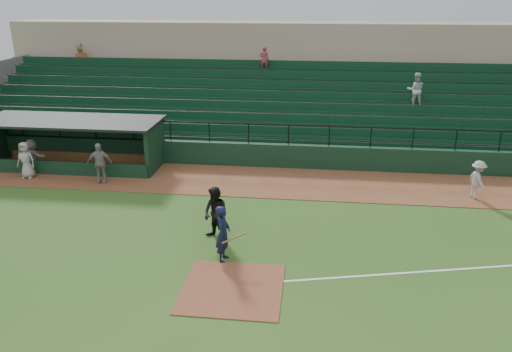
# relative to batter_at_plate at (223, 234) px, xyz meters

# --- Properties ---
(ground) EXTENTS (90.00, 90.00, 0.00)m
(ground) POSITION_rel_batter_at_plate_xyz_m (0.56, -0.65, -0.97)
(ground) COLOR #2E541B
(ground) RESTS_ON ground
(warning_track) EXTENTS (40.00, 4.00, 0.03)m
(warning_track) POSITION_rel_batter_at_plate_xyz_m (0.56, 7.35, -0.96)
(warning_track) COLOR brown
(warning_track) RESTS_ON ground
(home_plate_dirt) EXTENTS (3.00, 3.00, 0.03)m
(home_plate_dirt) POSITION_rel_batter_at_plate_xyz_m (0.56, -1.65, -0.96)
(home_plate_dirt) COLOR brown
(home_plate_dirt) RESTS_ON ground
(foul_line) EXTENTS (17.49, 4.44, 0.01)m
(foul_line) POSITION_rel_batter_at_plate_xyz_m (8.56, 0.55, -0.97)
(foul_line) COLOR white
(foul_line) RESTS_ON ground
(stadium_structure) EXTENTS (38.00, 13.08, 6.40)m
(stadium_structure) POSITION_rel_batter_at_plate_xyz_m (0.56, 15.81, 1.33)
(stadium_structure) COLOR black
(stadium_structure) RESTS_ON ground
(dugout) EXTENTS (8.90, 3.20, 2.42)m
(dugout) POSITION_rel_batter_at_plate_xyz_m (-9.19, 8.91, 0.36)
(dugout) COLOR black
(dugout) RESTS_ON ground
(batter_at_plate) EXTENTS (1.04, 0.73, 1.94)m
(batter_at_plate) POSITION_rel_batter_at_plate_xyz_m (0.00, 0.00, 0.00)
(batter_at_plate) COLOR black
(batter_at_plate) RESTS_ON ground
(umpire) EXTENTS (1.22, 1.16, 1.98)m
(umpire) POSITION_rel_batter_at_plate_xyz_m (-0.53, 1.43, 0.02)
(umpire) COLOR black
(umpire) RESTS_ON ground
(runner) EXTENTS (0.86, 1.19, 1.67)m
(runner) POSITION_rel_batter_at_plate_xyz_m (9.78, 6.45, -0.11)
(runner) COLOR #A9A49E
(runner) RESTS_ON warning_track
(dugout_player_a) EXTENTS (1.19, 0.74, 1.90)m
(dugout_player_a) POSITION_rel_batter_at_plate_xyz_m (-6.91, 6.33, 0.01)
(dugout_player_a) COLOR gray
(dugout_player_a) RESTS_ON warning_track
(dugout_player_b) EXTENTS (0.86, 0.57, 1.75)m
(dugout_player_b) POSITION_rel_batter_at_plate_xyz_m (-10.63, 6.53, -0.06)
(dugout_player_b) COLOR #A8A39D
(dugout_player_b) RESTS_ON warning_track
(dugout_player_c) EXTENTS (1.58, 1.25, 1.67)m
(dugout_player_c) POSITION_rel_batter_at_plate_xyz_m (-10.73, 7.33, -0.10)
(dugout_player_c) COLOR gray
(dugout_player_c) RESTS_ON warning_track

